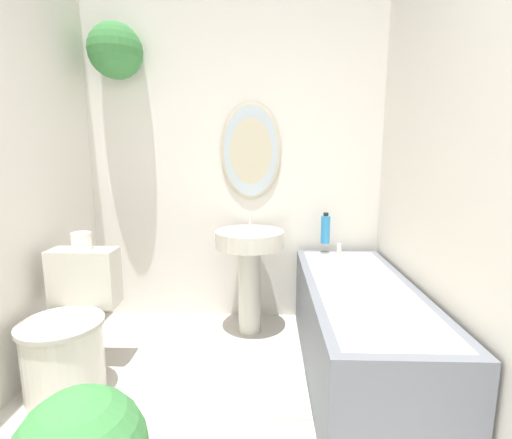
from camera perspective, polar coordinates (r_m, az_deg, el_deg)
name	(u,v)px	position (r m, az deg, el deg)	size (l,w,h in m)	color
wall_back	(220,150)	(2.86, -5.60, 10.53)	(2.33, 0.38, 2.40)	silver
wall_right	(484,175)	(1.78, 31.69, 5.81)	(0.06, 2.69, 2.40)	silver
toilet	(69,337)	(2.36, -26.78, -15.88)	(0.43, 0.58, 0.74)	beige
pedestal_sink	(249,259)	(2.65, -1.02, -6.05)	(0.48, 0.48, 0.85)	beige
bathtub	(359,330)	(2.30, 15.58, -16.00)	(0.60, 1.55, 0.64)	slate
shampoo_bottle	(325,229)	(2.78, 10.64, -1.45)	(0.07, 0.07, 0.23)	#2D84C6
bath_mat	(243,392)	(2.23, -1.97, -24.94)	(0.68, 0.42, 0.02)	silver
toilet_paper_roll	(82,241)	(2.38, -25.26, -3.01)	(0.11, 0.11, 0.10)	white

